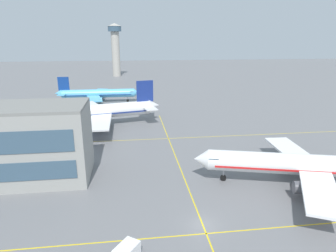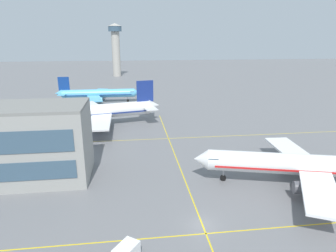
{
  "view_description": "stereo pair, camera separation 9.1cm",
  "coord_description": "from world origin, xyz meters",
  "views": [
    {
      "loc": [
        -9.14,
        -33.69,
        24.53
      ],
      "look_at": [
        -1.2,
        27.52,
        5.88
      ],
      "focal_mm": 31.42,
      "sensor_mm": 36.0,
      "label": 1
    },
    {
      "loc": [
        -9.05,
        -33.7,
        24.53
      ],
      "look_at": [
        -1.2,
        27.52,
        5.88
      ],
      "focal_mm": 31.42,
      "sensor_mm": 36.0,
      "label": 2
    }
  ],
  "objects": [
    {
      "name": "airliner_front_gate",
      "position": [
        19.14,
        8.79,
        3.82
      ],
      "size": [
        35.51,
        30.25,
        11.19
      ],
      "color": "white",
      "rests_on": "ground"
    },
    {
      "name": "control_tower",
      "position": [
        -17.55,
        164.51,
        19.48
      ],
      "size": [
        8.82,
        8.82,
        33.15
      ],
      "color": "#ADA89E",
      "rests_on": "ground"
    },
    {
      "name": "taxiway_markings",
      "position": [
        0.0,
        16.98,
        0.0
      ],
      "size": [
        149.91,
        83.53,
        0.01
      ],
      "color": "yellow",
      "rests_on": "ground"
    },
    {
      "name": "ground_plane",
      "position": [
        0.0,
        0.0,
        0.0
      ],
      "size": [
        600.0,
        600.0,
        0.0
      ],
      "primitive_type": "plane",
      "color": "slate"
    },
    {
      "name": "airliner_third_row",
      "position": [
        -21.92,
        82.5,
        3.47
      ],
      "size": [
        32.54,
        28.18,
        10.15
      ],
      "color": "#5BB7E5",
      "rests_on": "ground"
    },
    {
      "name": "airliner_second_row",
      "position": [
        -19.67,
        49.35,
        4.23
      ],
      "size": [
        39.59,
        33.64,
        12.4
      ],
      "color": "white",
      "rests_on": "ground"
    }
  ]
}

